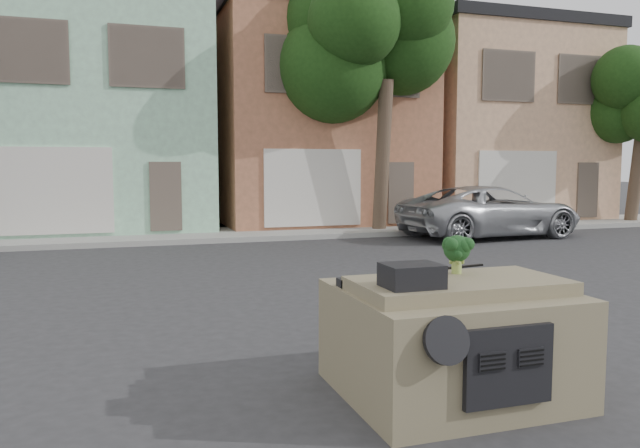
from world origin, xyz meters
TOP-DOWN VIEW (x-y plane):
  - ground_plane at (0.00, 0.00)m, footprint 120.00×120.00m
  - sidewalk at (0.00, 10.50)m, footprint 40.00×3.00m
  - townhouse_mint at (-3.50, 14.50)m, footprint 7.20×8.20m
  - townhouse_tan at (4.00, 14.50)m, footprint 7.20×8.20m
  - townhouse_beige at (11.50, 14.50)m, footprint 7.20×8.20m
  - silver_pickup at (7.69, 7.93)m, footprint 5.75×3.01m
  - tree_near at (5.00, 9.80)m, footprint 4.40×4.00m
  - tree_far at (15.00, 9.80)m, footprint 3.20×3.00m
  - car_dashboard at (0.00, -3.00)m, footprint 2.00×1.80m
  - instrument_hump at (-0.58, -3.35)m, footprint 0.48×0.38m
  - wiper_arm at (0.28, -2.62)m, footprint 0.69×0.15m
  - broccoli at (0.13, -2.88)m, footprint 0.42×0.42m

SIDE VIEW (x-z plane):
  - ground_plane at x=0.00m, z-range 0.00..0.00m
  - silver_pickup at x=7.69m, z-range -0.77..0.77m
  - sidewalk at x=0.00m, z-range 0.00..0.15m
  - car_dashboard at x=0.00m, z-range 0.00..1.12m
  - wiper_arm at x=0.28m, z-range 1.12..1.14m
  - instrument_hump at x=-0.58m, z-range 1.12..1.32m
  - broccoli at x=0.13m, z-range 1.12..1.50m
  - tree_far at x=15.00m, z-range 0.00..6.00m
  - townhouse_mint at x=-3.50m, z-range 0.00..7.55m
  - townhouse_tan at x=4.00m, z-range 0.00..7.55m
  - townhouse_beige at x=11.50m, z-range 0.00..7.55m
  - tree_near at x=5.00m, z-range 0.00..8.50m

